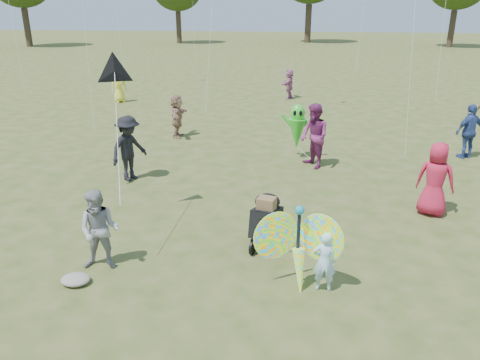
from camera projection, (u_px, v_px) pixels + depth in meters
The scene contains 15 objects.
ground at pixel (241, 261), 8.97m from camera, with size 160.00×160.00×0.00m, color #51592B.
child_girl at pixel (324, 262), 7.90m from camera, with size 0.40×0.26×1.10m, color #B4DEFF.
adult_man at pixel (100, 230), 8.50m from camera, with size 0.75×0.58×1.54m, color #96969B.
grey_bag at pixel (75, 279), 8.23m from camera, with size 0.52×0.42×0.17m, color gray.
crowd_a at pixel (435, 179), 10.70m from camera, with size 0.85×0.55×1.74m, color #BC1E3C.
crowd_b at pixel (129, 148), 12.84m from camera, with size 1.18×0.68×1.82m, color black.
crowd_c at pixel (469, 131), 14.73m from camera, with size 1.02×0.42×1.73m, color #314789.
crowd_d at pixel (177, 116), 17.12m from camera, with size 1.45×0.46×1.57m, color #A07562.
crowd_e at pixel (314, 136), 13.84m from camera, with size 0.93×0.73×1.92m, color #7C2963.
crowd_g at pixel (119, 86), 23.24m from camera, with size 0.78×0.51×1.61m, color yellow.
crowd_j at pixel (289, 84), 24.22m from camera, with size 1.40×0.45×1.51m, color #B16590.
jogging_stroller at pixel (266, 218), 9.36m from camera, with size 0.67×1.12×1.09m.
butterfly_kite at pixel (299, 248), 7.93m from camera, with size 1.74×0.75×1.72m.
delta_kite_rig at pixel (115, 73), 9.68m from camera, with size 1.17×2.43×2.49m.
alien_kite at pixel (297, 129), 14.64m from camera, with size 1.12×0.69×1.74m.
Camera 1 is at (0.92, -7.79, 4.63)m, focal length 35.00 mm.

